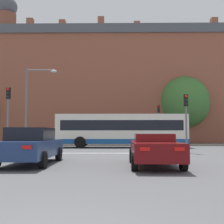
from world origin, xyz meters
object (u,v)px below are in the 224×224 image
traffic_light_far_right (159,118)px  pedestrian_walking_east (140,136)px  car_saloon_left (31,146)px  bus_crossing_lead (121,130)px  pedestrian_waiting (13,136)px  traffic_light_near_left (8,109)px  traffic_light_near_right (186,113)px  car_roadster_right (154,149)px  street_lamp_junction (32,98)px

traffic_light_far_right → pedestrian_walking_east: traffic_light_far_right is taller
car_saloon_left → bus_crossing_lead: (4.11, 13.83, 0.82)m
pedestrian_waiting → car_saloon_left: bearing=-57.3°
traffic_light_near_left → traffic_light_near_right: traffic_light_near_left is taller
traffic_light_near_right → traffic_light_far_right: traffic_light_far_right is taller
car_roadster_right → pedestrian_walking_east: 21.36m
street_lamp_junction → bus_crossing_lead: bearing=26.7°
traffic_light_near_left → pedestrian_waiting: (-4.22, 12.66, -1.96)m
car_saloon_left → traffic_light_near_left: size_ratio=1.10×
car_saloon_left → pedestrian_waiting: size_ratio=2.83×
traffic_light_far_right → car_saloon_left: bearing=-113.5°
car_roadster_right → bus_crossing_lead: (-1.00, 14.51, 0.93)m
traffic_light_near_left → traffic_light_far_right: traffic_light_near_left is taller
car_saloon_left → traffic_light_far_right: size_ratio=1.11×
car_saloon_left → traffic_light_near_left: bearing=117.6°
traffic_light_near_left → traffic_light_near_right: 12.18m
traffic_light_near_right → pedestrian_waiting: (-16.39, 12.88, -1.63)m
car_roadster_right → traffic_light_far_right: bearing=82.2°
pedestrian_waiting → pedestrian_walking_east: size_ratio=1.05×
traffic_light_near_right → traffic_light_far_right: 12.33m
bus_crossing_lead → street_lamp_junction: 8.41m
traffic_light_near_left → street_lamp_junction: bearing=75.7°
traffic_light_near_left → traffic_light_far_right: 17.20m
car_saloon_left → traffic_light_near_right: bearing=39.5°
bus_crossing_lead → car_roadster_right: bearing=4.0°
bus_crossing_lead → traffic_light_far_right: size_ratio=2.69×
car_roadster_right → pedestrian_walking_east: pedestrian_walking_east is taller
bus_crossing_lead → pedestrian_waiting: size_ratio=6.82×
car_roadster_right → pedestrian_waiting: 24.40m
bus_crossing_lead → pedestrian_waiting: 13.59m
car_roadster_right → pedestrian_walking_east: (1.29, 21.32, 0.28)m
bus_crossing_lead → traffic_light_near_right: (4.22, -6.86, 1.05)m
car_roadster_right → traffic_light_near_left: (-8.95, 7.87, 2.30)m
bus_crossing_lead → traffic_light_near_left: (-7.95, -6.63, 1.37)m
traffic_light_near_right → car_saloon_left: bearing=-140.1°
traffic_light_near_left → pedestrian_walking_east: traffic_light_near_left is taller
traffic_light_near_right → street_lamp_junction: size_ratio=0.60×
car_saloon_left → street_lamp_junction: street_lamp_junction is taller
bus_crossing_lead → pedestrian_waiting: (-12.17, 6.03, -0.59)m
traffic_light_far_right → bus_crossing_lead: bearing=-128.0°
pedestrian_waiting → car_roadster_right: bearing=-46.7°
traffic_light_near_right → car_roadster_right: bearing=-112.8°
car_saloon_left → car_roadster_right: bearing=-7.9°
bus_crossing_lead → pedestrian_waiting: bearing=-116.3°
traffic_light_near_left → pedestrian_waiting: size_ratio=2.58×
car_saloon_left → street_lamp_junction: bearing=106.3°
car_saloon_left → bus_crossing_lead: bearing=73.0°
traffic_light_near_right → pedestrian_waiting: bearing=141.8°
traffic_light_far_right → pedestrian_waiting: (-16.44, 0.56, -1.92)m
bus_crossing_lead → traffic_light_far_right: (4.27, 5.47, 1.33)m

